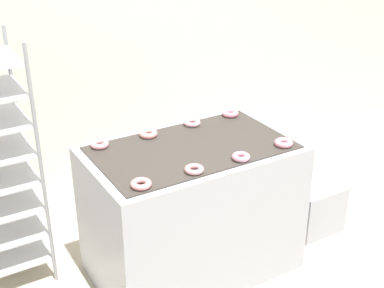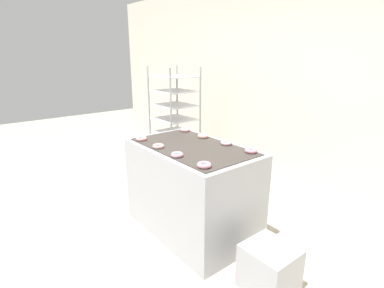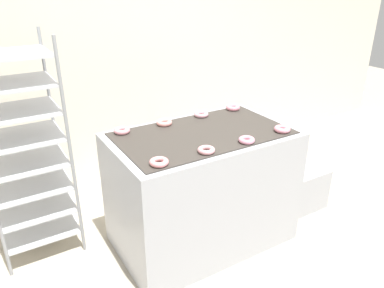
{
  "view_description": "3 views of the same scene",
  "coord_description": "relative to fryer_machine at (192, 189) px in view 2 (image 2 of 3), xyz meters",
  "views": [
    {
      "loc": [
        -1.56,
        -1.97,
        2.42
      ],
      "look_at": [
        0.0,
        0.66,
        0.96
      ],
      "focal_mm": 50.0,
      "sensor_mm": 36.0,
      "label": 1
    },
    {
      "loc": [
        2.22,
        -1.11,
        1.83
      ],
      "look_at": [
        0.0,
        0.66,
        0.96
      ],
      "focal_mm": 28.0,
      "sensor_mm": 36.0,
      "label": 2
    },
    {
      "loc": [
        -1.37,
        -1.46,
        1.99
      ],
      "look_at": [
        0.0,
        0.81,
        0.8
      ],
      "focal_mm": 35.0,
      "sensor_mm": 36.0,
      "label": 3
    }
  ],
  "objects": [
    {
      "name": "donut_far_left",
      "position": [
        -0.51,
        0.3,
        0.49
      ],
      "size": [
        0.12,
        0.12,
        0.04
      ],
      "primitive_type": "torus",
      "color": "pink",
      "rests_on": "fryer_machine"
    },
    {
      "name": "ground_plane",
      "position": [
        -0.0,
        -0.66,
        -0.47
      ],
      "size": [
        14.0,
        14.0,
        0.0
      ],
      "primitive_type": "plane",
      "color": "#B2A893"
    },
    {
      "name": "donut_far_midleft",
      "position": [
        -0.17,
        0.29,
        0.49
      ],
      "size": [
        0.12,
        0.12,
        0.04
      ],
      "primitive_type": "torus",
      "color": "pink",
      "rests_on": "fryer_machine"
    },
    {
      "name": "donut_far_right",
      "position": [
        0.5,
        0.3,
        0.49
      ],
      "size": [
        0.12,
        0.12,
        0.04
      ],
      "primitive_type": "torus",
      "color": "pink",
      "rests_on": "fryer_machine"
    },
    {
      "name": "donut_near_right",
      "position": [
        0.51,
        -0.28,
        0.49
      ],
      "size": [
        0.12,
        0.12,
        0.04
      ],
      "primitive_type": "torus",
      "color": "pink",
      "rests_on": "fryer_machine"
    },
    {
      "name": "glaze_bin",
      "position": [
        1.06,
        -0.05,
        -0.28
      ],
      "size": [
        0.39,
        0.36,
        0.38
      ],
      "color": "#A8AAB2",
      "rests_on": "ground_plane"
    },
    {
      "name": "donut_near_midleft",
      "position": [
        -0.16,
        -0.29,
        0.49
      ],
      "size": [
        0.11,
        0.11,
        0.03
      ],
      "primitive_type": "torus",
      "color": "#D18E91",
      "rests_on": "fryer_machine"
    },
    {
      "name": "donut_far_midright",
      "position": [
        0.18,
        0.3,
        0.49
      ],
      "size": [
        0.12,
        0.12,
        0.03
      ],
      "primitive_type": "torus",
      "color": "#CF94A0",
      "rests_on": "fryer_machine"
    },
    {
      "name": "wall_back",
      "position": [
        -0.0,
        1.47,
        0.93
      ],
      "size": [
        8.0,
        0.05,
        2.8
      ],
      "color": "silver",
      "rests_on": "ground_plane"
    },
    {
      "name": "baking_rack_cart",
      "position": [
        -1.14,
        0.6,
        0.37
      ],
      "size": [
        0.56,
        0.51,
        1.66
      ],
      "color": "gray",
      "rests_on": "ground_plane"
    },
    {
      "name": "donut_near_midright",
      "position": [
        0.17,
        -0.3,
        0.49
      ],
      "size": [
        0.11,
        0.11,
        0.04
      ],
      "primitive_type": "torus",
      "color": "pink",
      "rests_on": "fryer_machine"
    },
    {
      "name": "donut_near_left",
      "position": [
        -0.5,
        -0.29,
        0.49
      ],
      "size": [
        0.12,
        0.12,
        0.03
      ],
      "primitive_type": "torus",
      "color": "pink",
      "rests_on": "fryer_machine"
    },
    {
      "name": "fryer_machine",
      "position": [
        0.0,
        0.0,
        0.0
      ],
      "size": [
        1.34,
        0.82,
        0.94
      ],
      "color": "#A8AAB2",
      "rests_on": "ground_plane"
    }
  ]
}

